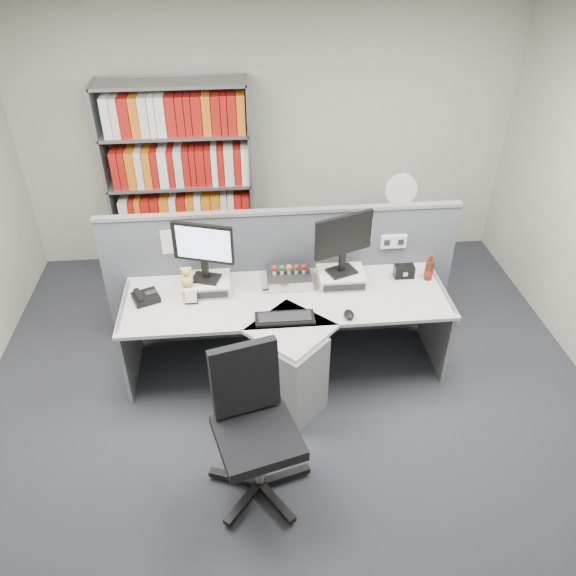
{
  "coord_description": "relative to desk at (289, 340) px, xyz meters",
  "views": [
    {
      "loc": [
        -0.33,
        -2.85,
        3.34
      ],
      "look_at": [
        0.0,
        0.65,
        0.92
      ],
      "focal_mm": 35.33,
      "sensor_mm": 36.0,
      "label": 1
    }
  ],
  "objects": [
    {
      "name": "partition",
      "position": [
        0.0,
        0.65,
        0.19
      ],
      "size": [
        3.0,
        0.08,
        1.27
      ],
      "color": "#555861",
      "rests_on": "ground"
    },
    {
      "name": "monitor_right",
      "position": [
        0.47,
        0.38,
        0.67
      ],
      "size": [
        0.48,
        0.23,
        0.52
      ],
      "color": "black",
      "rests_on": "monitor_riser_right"
    },
    {
      "name": "speaker",
      "position": [
        1.01,
        0.42,
        0.32
      ],
      "size": [
        0.16,
        0.09,
        0.11
      ],
      "primitive_type": "cube",
      "color": "black",
      "rests_on": "desk"
    },
    {
      "name": "monitor_riser_right",
      "position": [
        0.47,
        0.38,
        0.31
      ],
      "size": [
        0.38,
        0.31,
        0.1
      ],
      "color": "beige",
      "rests_on": "desk"
    },
    {
      "name": "plush_toy",
      "position": [
        -0.77,
        0.3,
        0.44
      ],
      "size": [
        0.1,
        0.1,
        0.17
      ],
      "color": "#DFC04A",
      "rests_on": "monitor_riser_left"
    },
    {
      "name": "keyboard",
      "position": [
        -0.04,
        -0.07,
        0.28
      ],
      "size": [
        0.45,
        0.17,
        0.03
      ],
      "color": "black",
      "rests_on": "desk"
    },
    {
      "name": "desktop_pc",
      "position": [
        0.04,
        0.43,
        0.31
      ],
      "size": [
        0.35,
        0.32,
        0.09
      ],
      "color": "black",
      "rests_on": "desk"
    },
    {
      "name": "desk_fan",
      "position": [
        1.2,
        1.4,
        0.57
      ],
      "size": [
        0.31,
        0.18,
        0.52
      ],
      "color": "white",
      "rests_on": "filing_cabinet"
    },
    {
      "name": "shelving_unit",
      "position": [
        -0.9,
        1.85,
        0.52
      ],
      "size": [
        1.41,
        0.4,
        2.0
      ],
      "color": "gray",
      "rests_on": "ground"
    },
    {
      "name": "office_chair",
      "position": [
        -0.32,
        -0.93,
        0.11
      ],
      "size": [
        0.71,
        0.68,
        1.07
      ],
      "color": "silver",
      "rests_on": "ground"
    },
    {
      "name": "filing_cabinet",
      "position": [
        1.2,
        1.4,
        -0.11
      ],
      "size": [
        0.45,
        0.61,
        0.7
      ],
      "color": "gray",
      "rests_on": "ground"
    },
    {
      "name": "monitor_riser_left",
      "position": [
        -0.63,
        0.38,
        0.31
      ],
      "size": [
        0.38,
        0.31,
        0.1
      ],
      "color": "beige",
      "rests_on": "desk"
    },
    {
      "name": "monitor_left",
      "position": [
        -0.63,
        0.38,
        0.66
      ],
      "size": [
        0.47,
        0.22,
        0.5
      ],
      "color": "black",
      "rests_on": "monitor_riser_left"
    },
    {
      "name": "figurines",
      "position": [
        0.04,
        0.41,
        0.41
      ],
      "size": [
        0.29,
        0.05,
        0.09
      ],
      "color": "beige",
      "rests_on": "desktop_pc"
    },
    {
      "name": "room_shell",
      "position": [
        0.0,
        -0.6,
        1.33
      ],
      "size": [
        5.04,
        5.54,
        2.72
      ],
      "color": "#B8B7A4",
      "rests_on": "ground"
    },
    {
      "name": "ground",
      "position": [
        0.0,
        -0.6,
        -0.46
      ],
      "size": [
        5.5,
        5.5,
        0.0
      ],
      "primitive_type": "plane",
      "color": "#31333A",
      "rests_on": "ground"
    },
    {
      "name": "mouse",
      "position": [
        0.45,
        -0.09,
        0.29
      ],
      "size": [
        0.08,
        0.12,
        0.05
      ],
      "primitive_type": "ellipsoid",
      "color": "black",
      "rests_on": "desk"
    },
    {
      "name": "cola_bottle",
      "position": [
        1.2,
        0.37,
        0.35
      ],
      "size": [
        0.07,
        0.07,
        0.23
      ],
      "color": "#3F190A",
      "rests_on": "desk"
    },
    {
      "name": "desk",
      "position": [
        0.0,
        0.0,
        0.0
      ],
      "size": [
        2.6,
        1.2,
        0.72
      ],
      "color": "#BABAB3",
      "rests_on": "ground"
    },
    {
      "name": "desk_phone",
      "position": [
        -1.11,
        0.28,
        0.3
      ],
      "size": [
        0.25,
        0.24,
        0.08
      ],
      "color": "black",
      "rests_on": "desk"
    },
    {
      "name": "desk_calendar",
      "position": [
        -0.75,
        0.22,
        0.32
      ],
      "size": [
        0.1,
        0.08,
        0.12
      ],
      "color": "black",
      "rests_on": "desk"
    }
  ]
}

